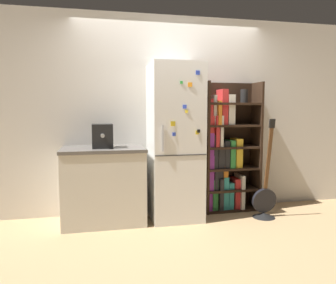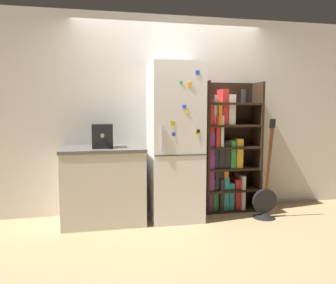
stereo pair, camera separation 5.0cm
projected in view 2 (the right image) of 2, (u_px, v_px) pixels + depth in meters
name	position (u px, v px, depth m)	size (l,w,h in m)	color
ground_plane	(177.00, 220.00, 4.06)	(16.00, 16.00, 0.00)	tan
wall_back	(169.00, 115.00, 4.40)	(8.00, 0.05, 2.60)	silver
refrigerator	(175.00, 142.00, 4.10)	(0.63, 0.66, 1.93)	white
bookshelf	(225.00, 154.00, 4.43)	(0.77, 0.34, 1.74)	black
kitchen_counter	(104.00, 185.00, 3.98)	(0.99, 0.65, 0.92)	beige
espresso_machine	(102.00, 136.00, 3.90)	(0.24, 0.33, 0.28)	black
guitar	(265.00, 204.00, 4.14)	(0.32, 0.30, 1.26)	black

